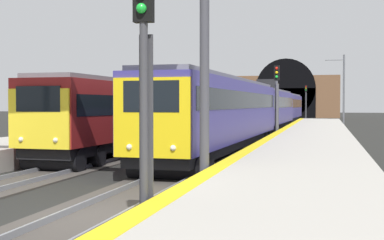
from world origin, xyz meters
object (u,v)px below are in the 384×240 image
at_px(railway_signal_mid, 277,96).
at_px(overhead_signal_gantry, 67,3).
at_px(catenary_mast_near, 343,90).
at_px(railway_signal_far, 306,99).
at_px(railway_signal_near, 144,78).
at_px(train_main_approaching, 267,108).
at_px(train_adjacent_platform, 214,109).

height_order(railway_signal_mid, overhead_signal_gantry, overhead_signal_gantry).
bearing_deg(catenary_mast_near, railway_signal_mid, 168.17).
bearing_deg(overhead_signal_gantry, railway_signal_far, -3.24).
relative_size(railway_signal_near, overhead_signal_gantry, 0.59).
relative_size(train_main_approaching, catenary_mast_near, 7.64).
height_order(train_main_approaching, catenary_mast_near, catenary_mast_near).
relative_size(train_adjacent_platform, catenary_mast_near, 7.41).
bearing_deg(train_main_approaching, railway_signal_near, 4.41).
bearing_deg(railway_signal_far, overhead_signal_gantry, -3.24).
bearing_deg(railway_signal_near, railway_signal_far, -180.00).
relative_size(train_main_approaching, railway_signal_near, 11.94).
height_order(railway_signal_near, railway_signal_mid, railway_signal_mid).
xyz_separation_m(train_main_approaching, railway_signal_near, (-38.99, -1.86, 0.90)).
height_order(train_main_approaching, train_adjacent_platform, train_main_approaching).
xyz_separation_m(railway_signal_near, overhead_signal_gantry, (5.29, 4.37, 2.62)).
xyz_separation_m(railway_signal_mid, railway_signal_far, (54.26, -0.00, 0.23)).
bearing_deg(railway_signal_far, catenary_mast_near, 10.36).
bearing_deg(railway_signal_far, railway_signal_mid, 0.00).
bearing_deg(railway_signal_far, railway_signal_near, 0.00).
bearing_deg(railway_signal_mid, railway_signal_far, -180.00).
xyz_separation_m(railway_signal_mid, catenary_mast_near, (25.29, -5.30, 1.01)).
height_order(train_main_approaching, railway_signal_far, railway_signal_far).
distance_m(railway_signal_mid, railway_signal_far, 54.26).
relative_size(railway_signal_far, catenary_mast_near, 0.70).
height_order(train_adjacent_platform, catenary_mast_near, catenary_mast_near).
height_order(train_main_approaching, overhead_signal_gantry, overhead_signal_gantry).
height_order(train_adjacent_platform, overhead_signal_gantry, overhead_signal_gantry).
bearing_deg(catenary_mast_near, overhead_signal_gantry, 168.67).
bearing_deg(railway_signal_mid, overhead_signal_gantry, -10.78).
distance_m(train_main_approaching, railway_signal_near, 39.04).
distance_m(train_main_approaching, train_adjacent_platform, 5.03).
height_order(railway_signal_near, overhead_signal_gantry, overhead_signal_gantry).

